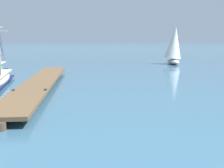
# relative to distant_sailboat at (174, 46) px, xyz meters

# --- Properties ---
(floating_dock) EXTENTS (2.00, 16.86, 0.53)m
(floating_dock) POSITION_rel_distant_sailboat_xyz_m (-12.92, -15.22, -1.78)
(floating_dock) COLOR brown
(floating_dock) RESTS_ON ground
(distant_sailboat) EXTENTS (2.44, 4.01, 4.79)m
(distant_sailboat) POSITION_rel_distant_sailboat_xyz_m (0.00, 0.00, 0.00)
(distant_sailboat) COLOR silver
(distant_sailboat) RESTS_ON ground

